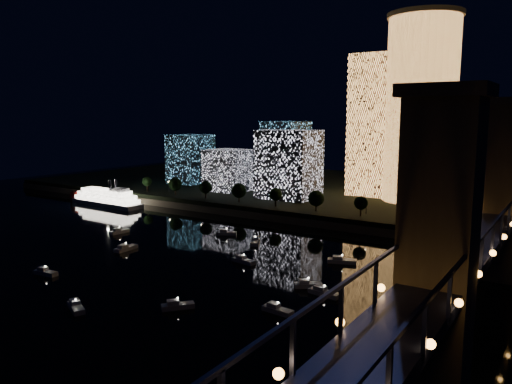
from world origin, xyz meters
TOP-DOWN VIEW (x-y plane):
  - ground at (0.00, 0.00)m, footprint 520.00×520.00m
  - far_bank at (0.00, 160.00)m, footprint 420.00×160.00m
  - seawall at (0.00, 82.00)m, footprint 420.00×6.00m
  - tower_cylindrical at (18.16, 138.38)m, footprint 34.00×34.00m
  - tower_rectangular at (-6.18, 145.65)m, footprint 22.06×22.06m
  - midrise_blocks at (-64.38, 121.91)m, footprint 100.93×41.51m
  - truss_bridge at (65.00, 3.72)m, footprint 13.00×266.00m
  - riverboat at (-119.37, 66.77)m, footprint 47.14×11.32m
  - motorboats at (-7.70, 14.09)m, footprint 102.04×85.18m
  - esplanade_trees at (-27.46, 88.00)m, footprint 165.75×6.99m
  - street_lamps at (-34.00, 94.00)m, footprint 132.70×0.70m

SIDE VIEW (x-z plane):
  - ground at x=0.00m, z-range 0.00..0.00m
  - motorboats at x=-7.70m, z-range -0.58..2.20m
  - seawall at x=0.00m, z-range 0.00..3.00m
  - far_bank at x=0.00m, z-range 0.00..5.00m
  - riverboat at x=-119.37m, z-range -3.44..10.68m
  - street_lamps at x=-34.00m, z-range 6.20..11.85m
  - esplanade_trees at x=-27.46m, z-range 5.98..14.97m
  - truss_bridge at x=65.00m, z-range -8.75..41.25m
  - midrise_blocks at x=-64.38m, z-range 2.18..39.36m
  - tower_rectangular at x=-6.18m, z-range 5.00..75.20m
  - tower_cylindrical at x=18.16m, z-range 5.13..91.25m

